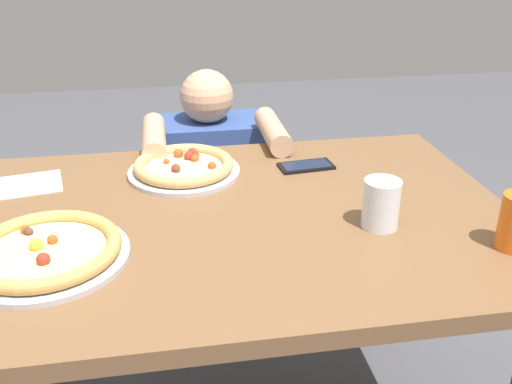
% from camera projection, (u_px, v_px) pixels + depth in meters
% --- Properties ---
extents(dining_table, '(1.30, 0.90, 0.75)m').
position_uv_depth(dining_table, '(238.00, 252.00, 1.39)').
color(dining_table, brown).
rests_on(dining_table, ground).
extents(pizza_near, '(0.33, 0.33, 0.04)m').
position_uv_depth(pizza_near, '(45.00, 251.00, 1.15)').
color(pizza_near, '#B7B7BC').
rests_on(pizza_near, dining_table).
extents(pizza_far, '(0.30, 0.30, 0.04)m').
position_uv_depth(pizza_far, '(184.00, 167.00, 1.54)').
color(pizza_far, '#B7B7BC').
rests_on(pizza_far, dining_table).
extents(water_cup_clear, '(0.08, 0.08, 0.11)m').
position_uv_depth(water_cup_clear, '(381.00, 203.00, 1.26)').
color(water_cup_clear, silver).
rests_on(water_cup_clear, dining_table).
extents(paper_napkin, '(0.18, 0.17, 0.00)m').
position_uv_depth(paper_napkin, '(29.00, 184.00, 1.49)').
color(paper_napkin, white).
rests_on(paper_napkin, dining_table).
extents(cell_phone, '(0.16, 0.09, 0.01)m').
position_uv_depth(cell_phone, '(306.00, 166.00, 1.59)').
color(cell_phone, black).
rests_on(cell_phone, dining_table).
extents(diner_seated, '(0.43, 0.53, 0.93)m').
position_uv_depth(diner_seated, '(211.00, 211.00, 2.09)').
color(diner_seated, '#333847').
rests_on(diner_seated, ground).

